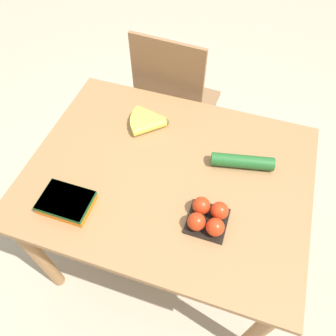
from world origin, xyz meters
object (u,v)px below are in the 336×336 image
chair (175,105)px  cucumber_near (242,161)px  banana_bunch (149,121)px  tomato_pack (208,217)px  carrot_bag (66,202)px

chair → cucumber_near: (0.45, -0.52, 0.28)m
banana_bunch → cucumber_near: size_ratio=0.68×
tomato_pack → carrot_bag: (-0.52, -0.10, -0.01)m
banana_bunch → tomato_pack: tomato_pack is taller
cucumber_near → chair: bearing=131.2°
banana_bunch → tomato_pack: bearing=-46.8°
chair → tomato_pack: size_ratio=6.91×
chair → carrot_bag: (-0.14, -0.91, 0.28)m
tomato_pack → banana_bunch: bearing=133.2°
tomato_pack → cucumber_near: (0.07, 0.30, -0.01)m
tomato_pack → cucumber_near: tomato_pack is taller
tomato_pack → carrot_bag: bearing=-169.2°
chair → banana_bunch: bearing=94.6°
tomato_pack → chair: bearing=115.0°
banana_bunch → tomato_pack: 0.55m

